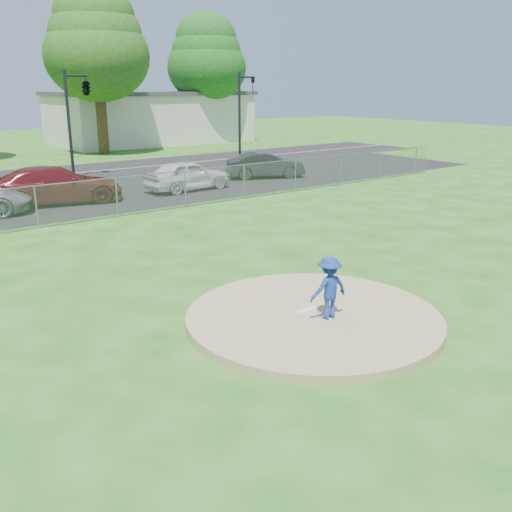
{
  "coord_description": "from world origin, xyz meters",
  "views": [
    {
      "loc": [
        -7.77,
        -8.15,
        4.85
      ],
      "look_at": [
        0.0,
        2.0,
        1.0
      ],
      "focal_mm": 40.0,
      "sensor_mm": 36.0,
      "label": 1
    }
  ],
  "objects_px": {
    "commercial_building": "(151,117)",
    "parked_car_darkred": "(56,185)",
    "tree_right": "(96,43)",
    "parked_car_pearl": "(188,175)",
    "tree_far_right": "(207,58)",
    "pitcher": "(329,288)",
    "traffic_signal_center": "(84,89)",
    "traffic_signal_right": "(242,109)",
    "parked_car_charcoal": "(265,165)"
  },
  "relations": [
    {
      "from": "commercial_building",
      "to": "pitcher",
      "type": "bearing_deg",
      "value": -112.53
    },
    {
      "from": "pitcher",
      "to": "parked_car_pearl",
      "type": "relative_size",
      "value": 0.32
    },
    {
      "from": "commercial_building",
      "to": "tree_right",
      "type": "bearing_deg",
      "value": -139.4
    },
    {
      "from": "traffic_signal_center",
      "to": "parked_car_pearl",
      "type": "height_order",
      "value": "traffic_signal_center"
    },
    {
      "from": "parked_car_pearl",
      "to": "parked_car_charcoal",
      "type": "distance_m",
      "value": 5.36
    },
    {
      "from": "pitcher",
      "to": "parked_car_charcoal",
      "type": "relative_size",
      "value": 0.32
    },
    {
      "from": "commercial_building",
      "to": "parked_car_charcoal",
      "type": "height_order",
      "value": "commercial_building"
    },
    {
      "from": "commercial_building",
      "to": "parked_car_darkred",
      "type": "relative_size",
      "value": 3.02
    },
    {
      "from": "traffic_signal_right",
      "to": "parked_car_charcoal",
      "type": "height_order",
      "value": "traffic_signal_right"
    },
    {
      "from": "tree_far_right",
      "to": "pitcher",
      "type": "bearing_deg",
      "value": -119.39
    },
    {
      "from": "tree_far_right",
      "to": "parked_car_darkred",
      "type": "distance_m",
      "value": 28.31
    },
    {
      "from": "commercial_building",
      "to": "parked_car_charcoal",
      "type": "bearing_deg",
      "value": -101.86
    },
    {
      "from": "commercial_building",
      "to": "tree_far_right",
      "type": "relative_size",
      "value": 1.53
    },
    {
      "from": "traffic_signal_center",
      "to": "parked_car_darkred",
      "type": "distance_m",
      "value": 8.18
    },
    {
      "from": "parked_car_charcoal",
      "to": "parked_car_pearl",
      "type": "bearing_deg",
      "value": 121.41
    },
    {
      "from": "commercial_building",
      "to": "parked_car_darkred",
      "type": "height_order",
      "value": "commercial_building"
    },
    {
      "from": "traffic_signal_right",
      "to": "pitcher",
      "type": "relative_size",
      "value": 4.24
    },
    {
      "from": "tree_right",
      "to": "traffic_signal_right",
      "type": "height_order",
      "value": "tree_right"
    },
    {
      "from": "pitcher",
      "to": "parked_car_pearl",
      "type": "xyz_separation_m",
      "value": [
        5.99,
        15.63,
        -0.14
      ]
    },
    {
      "from": "tree_far_right",
      "to": "parked_car_pearl",
      "type": "height_order",
      "value": "tree_far_right"
    },
    {
      "from": "tree_far_right",
      "to": "commercial_building",
      "type": "bearing_deg",
      "value": 143.13
    },
    {
      "from": "parked_car_charcoal",
      "to": "tree_far_right",
      "type": "bearing_deg",
      "value": -1.03
    },
    {
      "from": "tree_right",
      "to": "traffic_signal_right",
      "type": "distance_m",
      "value": 12.08
    },
    {
      "from": "pitcher",
      "to": "parked_car_pearl",
      "type": "height_order",
      "value": "pitcher"
    },
    {
      "from": "pitcher",
      "to": "parked_car_darkred",
      "type": "relative_size",
      "value": 0.24
    },
    {
      "from": "commercial_building",
      "to": "parked_car_pearl",
      "type": "height_order",
      "value": "commercial_building"
    },
    {
      "from": "tree_far_right",
      "to": "traffic_signal_right",
      "type": "xyz_separation_m",
      "value": [
        -5.76,
        -13.0,
        -3.7
      ]
    },
    {
      "from": "parked_car_pearl",
      "to": "traffic_signal_center",
      "type": "bearing_deg",
      "value": 14.4
    },
    {
      "from": "traffic_signal_right",
      "to": "parked_car_charcoal",
      "type": "distance_m",
      "value": 7.12
    },
    {
      "from": "commercial_building",
      "to": "traffic_signal_right",
      "type": "bearing_deg",
      "value": -96.29
    },
    {
      "from": "commercial_building",
      "to": "parked_car_charcoal",
      "type": "distance_m",
      "value": 22.48
    },
    {
      "from": "pitcher",
      "to": "traffic_signal_center",
      "type": "bearing_deg",
      "value": -92.76
    },
    {
      "from": "tree_right",
      "to": "parked_car_darkred",
      "type": "xyz_separation_m",
      "value": [
        -8.96,
        -16.08,
        -6.85
      ]
    },
    {
      "from": "parked_car_darkred",
      "to": "tree_right",
      "type": "bearing_deg",
      "value": -16.28
    },
    {
      "from": "tree_right",
      "to": "pitcher",
      "type": "height_order",
      "value": "tree_right"
    },
    {
      "from": "parked_car_darkred",
      "to": "parked_car_charcoal",
      "type": "distance_m",
      "value": 11.36
    },
    {
      "from": "tree_far_right",
      "to": "traffic_signal_right",
      "type": "distance_m",
      "value": 14.69
    },
    {
      "from": "commercial_building",
      "to": "tree_right",
      "type": "height_order",
      "value": "tree_right"
    },
    {
      "from": "commercial_building",
      "to": "pitcher",
      "type": "xyz_separation_m",
      "value": [
        -15.9,
        -38.33,
        -1.3
      ]
    },
    {
      "from": "parked_car_pearl",
      "to": "parked_car_charcoal",
      "type": "bearing_deg",
      "value": -85.08
    },
    {
      "from": "commercial_building",
      "to": "pitcher",
      "type": "height_order",
      "value": "commercial_building"
    },
    {
      "from": "tree_right",
      "to": "parked_car_darkred",
      "type": "distance_m",
      "value": 19.64
    },
    {
      "from": "tree_right",
      "to": "parked_car_charcoal",
      "type": "xyz_separation_m",
      "value": [
        2.39,
        -15.95,
        -6.96
      ]
    },
    {
      "from": "tree_right",
      "to": "traffic_signal_center",
      "type": "height_order",
      "value": "tree_right"
    },
    {
      "from": "commercial_building",
      "to": "traffic_signal_right",
      "type": "xyz_separation_m",
      "value": [
        -1.76,
        -16.0,
        1.2
      ]
    },
    {
      "from": "parked_car_darkred",
      "to": "parked_car_charcoal",
      "type": "bearing_deg",
      "value": -76.51
    },
    {
      "from": "traffic_signal_center",
      "to": "parked_car_charcoal",
      "type": "distance_m",
      "value": 10.29
    },
    {
      "from": "commercial_building",
      "to": "tree_far_right",
      "type": "xyz_separation_m",
      "value": [
        4.0,
        -3.0,
        4.9
      ]
    },
    {
      "from": "tree_far_right",
      "to": "pitcher",
      "type": "relative_size",
      "value": 8.13
    },
    {
      "from": "tree_right",
      "to": "parked_car_pearl",
      "type": "bearing_deg",
      "value": -99.91
    }
  ]
}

